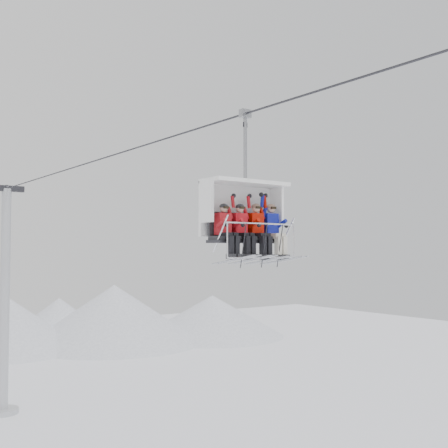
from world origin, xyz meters
TOP-DOWN VIEW (x-y plane):
  - lift_tower_right at (0.00, 22.00)m, footprint 2.00×1.80m
  - haul_cable at (0.00, 0.00)m, footprint 0.06×50.00m
  - chairlift_carrier at (0.00, -0.84)m, footprint 2.42×1.17m
  - skier_far_left at (-0.78, -1.15)m, footprint 0.38×1.69m
  - skier_center_left at (-0.26, -1.15)m, footprint 0.39×1.69m
  - skier_center_right at (0.28, -1.14)m, footprint 0.41×1.69m
  - skier_far_right at (0.82, -1.14)m, footprint 0.41×1.69m

SIDE VIEW (x-z plane):
  - lift_tower_right at x=0.00m, z-range -0.96..12.52m
  - skier_far_left at x=-0.78m, z-range 9.41..10.95m
  - skier_center_left at x=-0.26m, z-range 9.41..10.97m
  - skier_center_right at x=0.28m, z-range 9.40..11.02m
  - skier_far_right at x=0.82m, z-range 9.39..11.03m
  - chairlift_carrier at x=0.00m, z-range 8.69..12.67m
  - haul_cable at x=0.00m, z-range 13.27..13.33m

